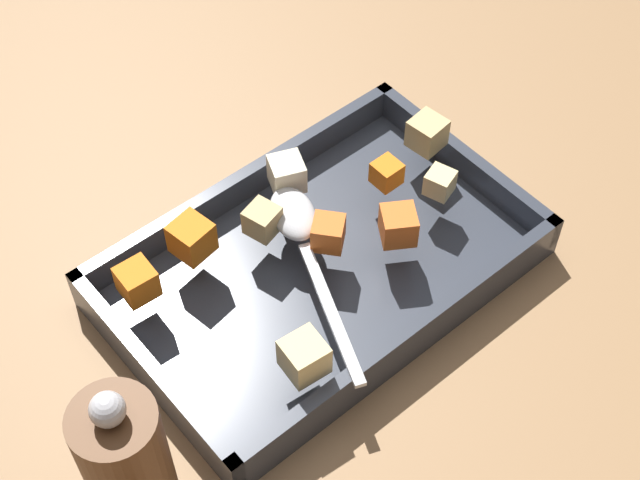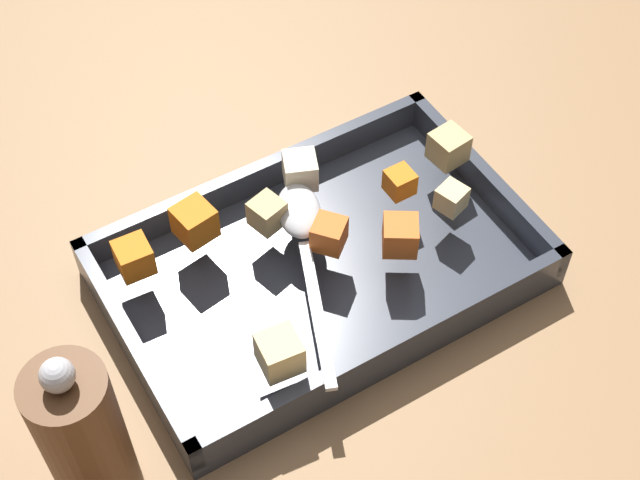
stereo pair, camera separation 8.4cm
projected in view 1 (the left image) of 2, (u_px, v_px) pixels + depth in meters
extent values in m
plane|color=#936D47|center=(299.00, 270.00, 0.90)|extent=(4.00, 4.00, 0.00)
cube|color=#333842|center=(320.00, 273.00, 0.88)|extent=(0.38, 0.24, 0.01)
cube|color=#333842|center=(243.00, 185.00, 0.92)|extent=(0.38, 0.01, 0.03)
cube|color=#333842|center=(407.00, 340.00, 0.81)|extent=(0.38, 0.01, 0.03)
cube|color=#333842|center=(463.00, 161.00, 0.94)|extent=(0.01, 0.24, 0.03)
cube|color=#333842|center=(151.00, 372.00, 0.79)|extent=(0.01, 0.24, 0.03)
cube|color=orange|center=(137.00, 282.00, 0.81)|extent=(0.03, 0.03, 0.03)
cube|color=orange|center=(384.00, 171.00, 0.89)|extent=(0.02, 0.02, 0.02)
cube|color=orange|center=(328.00, 233.00, 0.85)|extent=(0.04, 0.04, 0.03)
cube|color=orange|center=(398.00, 225.00, 0.85)|extent=(0.04, 0.04, 0.03)
cube|color=orange|center=(192.00, 238.00, 0.84)|extent=(0.04, 0.04, 0.03)
cube|color=#E0CC89|center=(440.00, 183.00, 0.88)|extent=(0.03, 0.03, 0.02)
cube|color=tan|center=(427.00, 133.00, 0.92)|extent=(0.03, 0.03, 0.03)
cube|color=beige|center=(287.00, 174.00, 0.89)|extent=(0.04, 0.04, 0.03)
cube|color=tan|center=(262.00, 220.00, 0.85)|extent=(0.03, 0.03, 0.03)
cube|color=#E0CC89|center=(304.00, 357.00, 0.76)|extent=(0.04, 0.04, 0.03)
ellipsoid|color=silver|center=(293.00, 214.00, 0.86)|extent=(0.06, 0.07, 0.02)
cube|color=silver|center=(331.00, 312.00, 0.81)|extent=(0.06, 0.14, 0.01)
cylinder|color=brown|center=(131.00, 474.00, 0.68)|extent=(0.06, 0.06, 0.17)
sphere|color=#B7B7BC|center=(107.00, 410.00, 0.60)|extent=(0.02, 0.02, 0.02)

